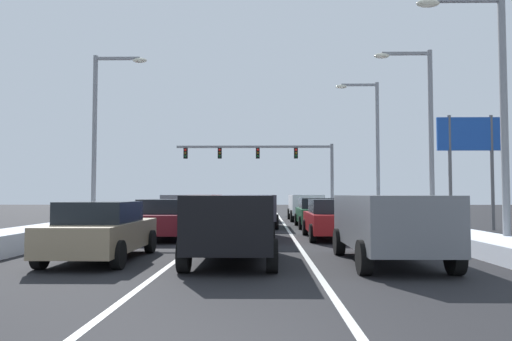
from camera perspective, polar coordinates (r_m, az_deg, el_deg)
ground_plane at (r=20.32m, az=-0.63°, el=-7.61°), size 120.00×120.00×0.00m
lane_stripe_between_right_lane_and_center_lane at (r=24.16m, az=3.69°, el=-6.83°), size 0.14×42.08×0.01m
lane_stripe_between_center_lane_and_left_lane at (r=24.23m, az=-4.43°, el=-6.82°), size 0.14×42.08×0.01m
snow_bank_right_shoulder at (r=24.96m, az=16.00°, el=-6.06°), size 1.74×42.08×0.47m
snow_bank_left_shoulder at (r=25.27m, az=-16.54°, el=-5.86°), size 1.51×42.08×0.61m
suv_gray_right_lane_nearest at (r=12.43m, az=15.27°, el=-5.85°), size 2.16×4.90×1.67m
sedan_red_right_lane_second at (r=18.93m, az=8.89°, el=-5.61°), size 2.00×4.50×1.51m
sedan_green_right_lane_third at (r=25.18m, az=7.06°, el=-4.92°), size 2.00×4.50×1.51m
suv_white_right_lane_fourth at (r=31.79m, az=5.82°, el=-4.03°), size 2.16×4.90×1.67m
suv_black_center_lane_nearest at (r=12.32m, az=-2.71°, el=-5.97°), size 2.16×4.90×1.67m
suv_navy_center_lane_second at (r=18.64m, az=-1.25°, el=-4.91°), size 2.16×4.90×1.67m
suv_charcoal_center_lane_third at (r=25.21m, az=0.07°, el=-4.37°), size 2.16×4.90×1.67m
sedan_silver_center_lane_fourth at (r=31.11m, az=0.34°, el=-4.54°), size 2.00×4.50×1.51m
sedan_tan_left_lane_nearest at (r=13.23m, az=-17.64°, el=-6.72°), size 2.00×4.50×1.51m
sedan_maroon_left_lane_second at (r=18.95m, az=-10.65°, el=-5.59°), size 2.00×4.50×1.51m
suv_gray_left_lane_third at (r=26.04m, az=-7.99°, el=-4.29°), size 2.16×4.90×1.67m
suv_red_left_lane_fourth at (r=33.07m, az=-6.04°, el=-3.99°), size 2.16×4.90×1.67m
traffic_light_gantry at (r=43.31m, az=1.95°, el=1.40°), size 14.00×0.47×6.20m
street_lamp_right_near at (r=16.29m, az=25.82°, el=7.93°), size 2.66×0.36×7.72m
street_lamp_right_mid at (r=23.55m, az=19.00°, el=5.33°), size 2.66×0.36×8.32m
street_lamp_right_far at (r=30.73m, az=13.44°, el=3.65°), size 2.66×0.36×8.61m
street_lamp_left_mid at (r=25.17m, az=-17.64°, el=5.09°), size 2.66×0.36×8.57m
roadside_sign_right at (r=25.49m, az=23.85°, el=2.65°), size 3.20×0.16×5.50m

